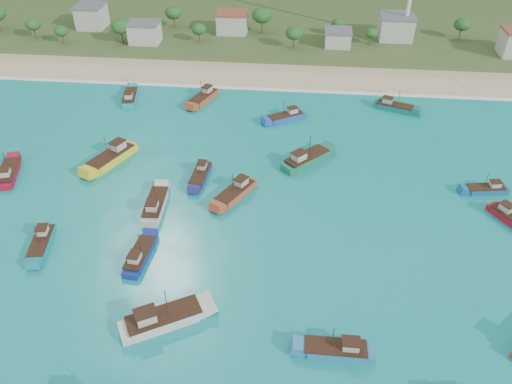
# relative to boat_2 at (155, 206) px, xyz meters

# --- Properties ---
(ground) EXTENTS (600.00, 600.00, 0.00)m
(ground) POSITION_rel_boat_2_xyz_m (11.04, -14.73, -0.75)
(ground) COLOR #0D8F79
(ground) RESTS_ON ground
(beach) EXTENTS (400.00, 18.00, 1.20)m
(beach) POSITION_rel_boat_2_xyz_m (11.04, 64.27, -0.75)
(beach) COLOR beige
(beach) RESTS_ON ground
(land) EXTENTS (400.00, 110.00, 2.40)m
(land) POSITION_rel_boat_2_xyz_m (11.04, 125.27, -0.75)
(land) COLOR #385123
(land) RESTS_ON ground
(surf_line) EXTENTS (400.00, 2.50, 0.08)m
(surf_line) POSITION_rel_boat_2_xyz_m (11.04, 54.77, -0.75)
(surf_line) COLOR white
(surf_line) RESTS_ON ground
(village) EXTENTS (219.47, 21.12, 7.19)m
(village) POSITION_rel_boat_2_xyz_m (16.61, 89.33, 4.09)
(village) COLOR beige
(village) RESTS_ON ground
(vegetation) EXTENTS (275.01, 26.08, 8.90)m
(vegetation) POSITION_rel_boat_2_xyz_m (5.99, 88.06, 4.57)
(vegetation) COLOR #235623
(vegetation) RESTS_ON ground
(boat_2) EXTENTS (3.64, 10.80, 6.30)m
(boat_2) POSITION_rel_boat_2_xyz_m (0.00, 0.00, 0.00)
(boat_2) COLOR beige
(boat_2) RESTS_ON ground
(boat_4) EXTENTS (9.72, 2.87, 5.74)m
(boat_4) POSITION_rel_boat_2_xyz_m (33.34, -28.94, -0.10)
(boat_4) COLOR teal
(boat_4) RESTS_ON ground
(boat_5) EXTENTS (8.61, 3.74, 4.92)m
(boat_5) POSITION_rel_boat_2_xyz_m (64.17, 11.83, -0.25)
(boat_5) COLOR #155B8D
(boat_5) RESTS_ON ground
(boat_6) EXTENTS (12.38, 9.12, 7.20)m
(boat_6) POSITION_rel_boat_2_xyz_m (8.05, -26.36, 0.16)
(boat_6) COLOR silver
(boat_6) RESTS_ON ground
(boat_8) EXTENTS (9.79, 7.55, 5.75)m
(boat_8) POSITION_rel_boat_2_xyz_m (22.94, 37.69, -0.10)
(boat_8) COLOR #224EA8
(boat_8) RESTS_ON ground
(boat_9) EXTENTS (3.53, 9.62, 5.57)m
(boat_9) POSITION_rel_boat_2_xyz_m (0.84, -13.53, -0.13)
(boat_9) COLOR navy
(boat_9) RESTS_ON ground
(boat_11) EXTENTS (7.67, 9.56, 5.67)m
(boat_11) POSITION_rel_boat_2_xyz_m (66.39, 2.72, -0.12)
(boat_11) COLOR red
(boat_11) RESTS_ON ground
(boat_14) EXTENTS (7.76, 10.57, 6.14)m
(boat_14) POSITION_rel_boat_2_xyz_m (14.64, 5.65, -0.03)
(boat_14) COLOR #B64629
(boat_14) RESTS_ON ground
(boat_18) EXTENTS (4.31, 9.56, 5.45)m
(boat_18) POSITION_rel_boat_2_xyz_m (-17.05, -11.93, -0.16)
(boat_18) COLOR teal
(boat_18) RESTS_ON ground
(boat_22) EXTENTS (5.89, 10.72, 6.07)m
(boat_22) POSITION_rel_boat_2_xyz_m (-33.14, 7.66, -0.04)
(boat_22) COLOR maroon
(boat_22) RESTS_ON ground
(boat_23) EXTENTS (10.71, 10.76, 6.92)m
(boat_23) POSITION_rel_boat_2_xyz_m (28.20, 18.68, 0.11)
(boat_23) COLOR #196D4E
(boat_23) RESTS_ON ground
(boat_24) EXTENTS (4.93, 10.71, 6.10)m
(boat_24) POSITION_rel_boat_2_xyz_m (-18.52, 44.28, -0.04)
(boat_24) COLOR teal
(boat_24) RESTS_ON ground
(boat_26) EXTENTS (10.59, 6.39, 6.02)m
(boat_26) POSITION_rel_boat_2_xyz_m (50.12, 45.66, -0.05)
(boat_26) COLOR #116F62
(boat_26) RESTS_ON ground
(boat_27) EXTENTS (8.64, 12.86, 7.37)m
(boat_27) POSITION_rel_boat_2_xyz_m (-13.62, 15.23, 0.20)
(boat_27) COLOR yellow
(boat_27) RESTS_ON ground
(boat_30) EXTENTS (3.38, 9.34, 5.41)m
(boat_30) POSITION_rel_boat_2_xyz_m (6.57, 10.98, -0.16)
(boat_30) COLOR navy
(boat_30) RESTS_ON ground
(boat_31) EXTENTS (6.84, 11.11, 6.32)m
(boat_31) POSITION_rel_boat_2_xyz_m (0.80, 46.06, 0.00)
(boat_31) COLOR #B84620
(boat_31) RESTS_ON ground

